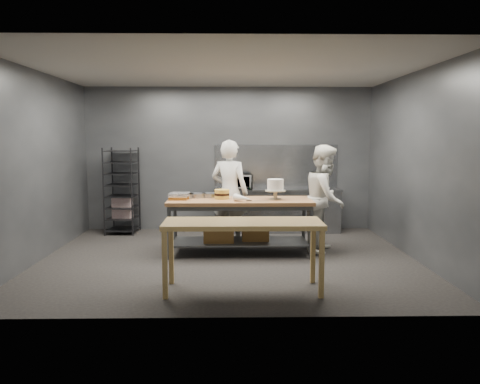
% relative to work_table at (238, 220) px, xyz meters
% --- Properties ---
extents(ground, '(6.00, 6.00, 0.00)m').
position_rel_work_table_xyz_m(ground, '(-0.16, -0.37, -0.57)').
color(ground, black).
rests_on(ground, ground).
extents(back_wall, '(6.00, 0.04, 3.00)m').
position_rel_work_table_xyz_m(back_wall, '(-0.16, 2.13, 0.93)').
color(back_wall, '#4C4F54').
rests_on(back_wall, ground).
extents(work_table, '(2.40, 0.90, 0.92)m').
position_rel_work_table_xyz_m(work_table, '(0.00, 0.00, 0.00)').
color(work_table, '#99653D').
rests_on(work_table, ground).
extents(near_counter, '(2.00, 0.70, 0.90)m').
position_rel_work_table_xyz_m(near_counter, '(0.04, -1.95, 0.24)').
color(near_counter, olive).
rests_on(near_counter, ground).
extents(back_counter, '(2.60, 0.60, 0.90)m').
position_rel_work_table_xyz_m(back_counter, '(0.84, 1.81, -0.12)').
color(back_counter, slate).
rests_on(back_counter, ground).
extents(splashback_panel, '(2.60, 0.02, 0.90)m').
position_rel_work_table_xyz_m(splashback_panel, '(0.84, 2.11, 0.78)').
color(splashback_panel, slate).
rests_on(splashback_panel, back_counter).
extents(speed_rack, '(0.63, 0.68, 1.75)m').
position_rel_work_table_xyz_m(speed_rack, '(-2.34, 1.73, 0.28)').
color(speed_rack, black).
rests_on(speed_rack, ground).
extents(chef_behind, '(0.82, 0.68, 1.91)m').
position_rel_work_table_xyz_m(chef_behind, '(-0.14, 0.63, 0.38)').
color(chef_behind, silver).
rests_on(chef_behind, ground).
extents(chef_right, '(0.98, 1.09, 1.83)m').
position_rel_work_table_xyz_m(chef_right, '(1.50, 0.13, 0.34)').
color(chef_right, white).
rests_on(chef_right, ground).
extents(microwave, '(0.54, 0.37, 0.30)m').
position_rel_work_table_xyz_m(microwave, '(0.05, 1.81, 0.48)').
color(microwave, black).
rests_on(microwave, back_counter).
extents(frosted_cake_stand, '(0.34, 0.34, 0.34)m').
position_rel_work_table_xyz_m(frosted_cake_stand, '(0.63, -0.04, 0.57)').
color(frosted_cake_stand, '#AFA78C').
rests_on(frosted_cake_stand, work_table).
extents(layer_cake, '(0.25, 0.25, 0.16)m').
position_rel_work_table_xyz_m(layer_cake, '(-0.26, 0.05, 0.43)').
color(layer_cake, gold).
rests_on(layer_cake, work_table).
extents(cake_pans, '(0.69, 0.41, 0.07)m').
position_rel_work_table_xyz_m(cake_pans, '(-0.74, 0.22, 0.39)').
color(cake_pans, gray).
rests_on(cake_pans, work_table).
extents(piping_bag, '(0.34, 0.36, 0.12)m').
position_rel_work_table_xyz_m(piping_bag, '(0.08, -0.33, 0.41)').
color(piping_bag, white).
rests_on(piping_bag, work_table).
extents(offset_spatula, '(0.36, 0.02, 0.02)m').
position_rel_work_table_xyz_m(offset_spatula, '(0.27, -0.24, 0.35)').
color(offset_spatula, slate).
rests_on(offset_spatula, work_table).
extents(pastry_clamshells, '(0.34, 0.34, 0.11)m').
position_rel_work_table_xyz_m(pastry_clamshells, '(-0.98, 0.02, 0.40)').
color(pastry_clamshells, '#A77021').
rests_on(pastry_clamshells, work_table).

